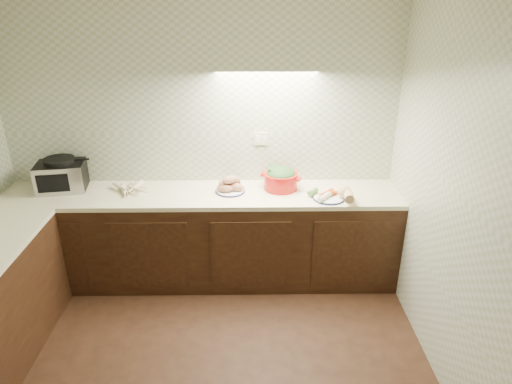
{
  "coord_description": "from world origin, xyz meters",
  "views": [
    {
      "loc": [
        0.45,
        -2.26,
        2.6
      ],
      "look_at": [
        0.5,
        1.25,
        1.02
      ],
      "focal_mm": 32.0,
      "sensor_mm": 36.0,
      "label": 1
    }
  ],
  "objects_px": {
    "sweet_potato_plate": "(230,186)",
    "dutch_oven": "(281,178)",
    "toaster_oven": "(61,175)",
    "onion_bowl": "(233,182)",
    "parsnip_pile": "(134,189)",
    "veg_plate": "(336,194)"
  },
  "relations": [
    {
      "from": "parsnip_pile",
      "to": "dutch_oven",
      "type": "xyz_separation_m",
      "value": [
        1.34,
        0.05,
        0.07
      ]
    },
    {
      "from": "toaster_oven",
      "to": "onion_bowl",
      "type": "height_order",
      "value": "toaster_oven"
    },
    {
      "from": "parsnip_pile",
      "to": "veg_plate",
      "type": "xyz_separation_m",
      "value": [
        1.8,
        -0.17,
        0.02
      ]
    },
    {
      "from": "toaster_oven",
      "to": "dutch_oven",
      "type": "xyz_separation_m",
      "value": [
        2.0,
        -0.02,
        -0.03
      ]
    },
    {
      "from": "toaster_oven",
      "to": "onion_bowl",
      "type": "distance_m",
      "value": 1.56
    },
    {
      "from": "toaster_oven",
      "to": "onion_bowl",
      "type": "relative_size",
      "value": 3.3
    },
    {
      "from": "toaster_oven",
      "to": "sweet_potato_plate",
      "type": "distance_m",
      "value": 1.54
    },
    {
      "from": "dutch_oven",
      "to": "parsnip_pile",
      "type": "bearing_deg",
      "value": -155.58
    },
    {
      "from": "onion_bowl",
      "to": "dutch_oven",
      "type": "bearing_deg",
      "value": -7.53
    },
    {
      "from": "parsnip_pile",
      "to": "dutch_oven",
      "type": "relative_size",
      "value": 0.97
    },
    {
      "from": "parsnip_pile",
      "to": "dutch_oven",
      "type": "height_order",
      "value": "dutch_oven"
    },
    {
      "from": "sweet_potato_plate",
      "to": "dutch_oven",
      "type": "relative_size",
      "value": 0.68
    },
    {
      "from": "veg_plate",
      "to": "onion_bowl",
      "type": "bearing_deg",
      "value": 162.44
    },
    {
      "from": "toaster_oven",
      "to": "parsnip_pile",
      "type": "relative_size",
      "value": 1.19
    },
    {
      "from": "toaster_oven",
      "to": "sweet_potato_plate",
      "type": "bearing_deg",
      "value": -12.15
    },
    {
      "from": "onion_bowl",
      "to": "dutch_oven",
      "type": "height_order",
      "value": "dutch_oven"
    },
    {
      "from": "toaster_oven",
      "to": "veg_plate",
      "type": "xyz_separation_m",
      "value": [
        2.47,
        -0.25,
        -0.09
      ]
    },
    {
      "from": "onion_bowl",
      "to": "toaster_oven",
      "type": "bearing_deg",
      "value": -178.69
    },
    {
      "from": "dutch_oven",
      "to": "sweet_potato_plate",
      "type": "bearing_deg",
      "value": -151.1
    },
    {
      "from": "parsnip_pile",
      "to": "veg_plate",
      "type": "bearing_deg",
      "value": -5.54
    },
    {
      "from": "toaster_oven",
      "to": "dutch_oven",
      "type": "bearing_deg",
      "value": -9.87
    },
    {
      "from": "dutch_oven",
      "to": "veg_plate",
      "type": "bearing_deg",
      "value": -4.07
    }
  ]
}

